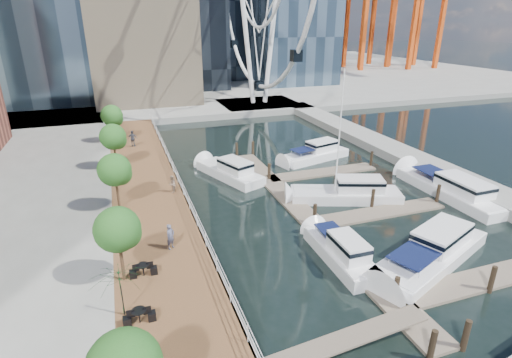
{
  "coord_description": "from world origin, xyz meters",
  "views": [
    {
      "loc": [
        -10.53,
        -16.91,
        15.07
      ],
      "look_at": [
        -0.59,
        11.67,
        3.0
      ],
      "focal_mm": 28.0,
      "sensor_mm": 36.0,
      "label": 1
    }
  ],
  "objects": [
    {
      "name": "railing",
      "position": [
        -6.1,
        15.0,
        1.52
      ],
      "size": [
        0.1,
        60.0,
        1.05
      ],
      "primitive_type": null,
      "color": "white",
      "rests_on": "boardwalk"
    },
    {
      "name": "pedestrian_near",
      "position": [
        -8.32,
        6.54,
        1.88
      ],
      "size": [
        0.76,
        0.73,
        1.76
      ],
      "primitive_type": "imported",
      "rotation": [
        0.0,
        0.0,
        0.68
      ],
      "color": "#4F5169",
      "rests_on": "boardwalk"
    },
    {
      "name": "yacht_foreground",
      "position": [
        7.91,
        0.77,
        0.0
      ],
      "size": [
        11.93,
        7.3,
        2.15
      ],
      "primitive_type": null,
      "rotation": [
        0.0,
        0.0,
        1.96
      ],
      "color": "white",
      "rests_on": "ground"
    },
    {
      "name": "land_far",
      "position": [
        0.0,
        102.0,
        0.5
      ],
      "size": [
        200.0,
        114.0,
        1.0
      ],
      "primitive_type": "cube",
      "color": "gray",
      "rests_on": "ground"
    },
    {
      "name": "pedestrian_far",
      "position": [
        -9.34,
        31.16,
        1.97
      ],
      "size": [
        1.24,
        0.88,
        1.95
      ],
      "primitive_type": "imported",
      "rotation": [
        0.0,
        0.0,
        2.74
      ],
      "color": "#383B46",
      "rests_on": "boardwalk"
    },
    {
      "name": "cafe_tables",
      "position": [
        -10.4,
        -2.0,
        1.37
      ],
      "size": [
        2.5,
        13.7,
        0.74
      ],
      "color": "black",
      "rests_on": "ground"
    },
    {
      "name": "street_trees",
      "position": [
        -11.4,
        14.0,
        4.29
      ],
      "size": [
        2.6,
        42.6,
        4.6
      ],
      "color": "#3F2B1C",
      "rests_on": "ground"
    },
    {
      "name": "boardwalk",
      "position": [
        -9.0,
        15.0,
        0.5
      ],
      "size": [
        6.0,
        60.0,
        1.0
      ],
      "primitive_type": "cube",
      "color": "brown",
      "rests_on": "ground"
    },
    {
      "name": "breakwater",
      "position": [
        20.0,
        20.0,
        0.5
      ],
      "size": [
        4.0,
        60.0,
        1.0
      ],
      "primitive_type": "cube",
      "color": "gray",
      "rests_on": "ground"
    },
    {
      "name": "pedestrian_mid",
      "position": [
        -6.91,
        15.85,
        1.78
      ],
      "size": [
        0.81,
        0.91,
        1.56
      ],
      "primitive_type": "imported",
      "rotation": [
        0.0,
        0.0,
        -1.91
      ],
      "color": "gray",
      "rests_on": "boardwalk"
    },
    {
      "name": "port_cranes",
      "position": [
        67.67,
        95.67,
        20.0
      ],
      "size": [
        40.0,
        52.0,
        38.0
      ],
      "color": "#D84C14",
      "rests_on": "ground"
    },
    {
      "name": "moored_yachts",
      "position": [
        8.28,
        10.38,
        0.0
      ],
      "size": [
        22.55,
        35.79,
        11.5
      ],
      "color": "silver",
      "rests_on": "ground"
    },
    {
      "name": "seawall",
      "position": [
        -6.0,
        15.0,
        0.5
      ],
      "size": [
        0.25,
        60.0,
        1.0
      ],
      "primitive_type": "cube",
      "color": "#595954",
      "rests_on": "ground"
    },
    {
      "name": "pier",
      "position": [
        14.0,
        52.0,
        0.5
      ],
      "size": [
        14.0,
        12.0,
        1.0
      ],
      "primitive_type": "cube",
      "color": "gray",
      "rests_on": "ground"
    },
    {
      "name": "floating_docks",
      "position": [
        7.97,
        9.98,
        0.49
      ],
      "size": [
        16.0,
        34.0,
        2.6
      ],
      "color": "#6D6051",
      "rests_on": "ground"
    },
    {
      "name": "ground",
      "position": [
        0.0,
        0.0,
        0.0
      ],
      "size": [
        520.0,
        520.0,
        0.0
      ],
      "primitive_type": "plane",
      "color": "black",
      "rests_on": "ground"
    }
  ]
}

